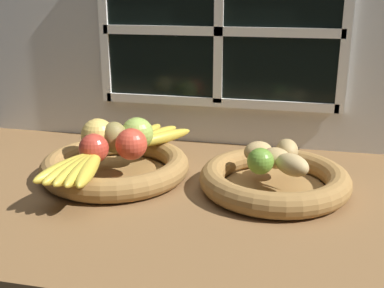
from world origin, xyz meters
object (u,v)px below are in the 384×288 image
(potato_back, at_px, (287,150))
(potato_small, at_px, (292,165))
(banana_bunch_back, at_px, (154,136))
(apple_red_right, at_px, (131,144))
(apple_green_back, at_px, (137,134))
(potato_large, at_px, (276,158))
(banana_bunch_front, at_px, (79,168))
(apple_red_front, at_px, (94,148))
(pear_brown, at_px, (115,137))
(chili_pepper, at_px, (281,162))
(apple_golden_left, at_px, (98,135))
(fruit_bowl_right, at_px, (274,180))
(fruit_bowl_left, at_px, (115,167))
(potato_oblong, at_px, (258,152))
(lime_near, at_px, (260,161))

(potato_back, bearing_deg, potato_small, -81.03)
(banana_bunch_back, xyz_separation_m, potato_small, (0.34, -0.15, 0.01))
(apple_red_right, relative_size, apple_green_back, 0.92)
(potato_large, bearing_deg, banana_bunch_front, -161.18)
(apple_red_front, xyz_separation_m, pear_brown, (0.02, 0.08, 0.00))
(pear_brown, relative_size, chili_pepper, 0.52)
(apple_golden_left, xyz_separation_m, apple_green_back, (0.08, 0.04, -0.00))
(fruit_bowl_right, height_order, pear_brown, pear_brown)
(potato_small, bearing_deg, apple_red_front, -177.26)
(banana_bunch_front, distance_m, potato_small, 0.43)
(fruit_bowl_left, relative_size, apple_green_back, 4.43)
(apple_golden_left, relative_size, potato_small, 0.98)
(apple_red_right, bearing_deg, potato_large, 3.20)
(apple_red_front, bearing_deg, banana_bunch_back, 64.30)
(potato_oblong, bearing_deg, pear_brown, -178.49)
(apple_golden_left, height_order, apple_red_front, apple_golden_left)
(banana_bunch_front, distance_m, chili_pepper, 0.42)
(potato_back, relative_size, potato_large, 1.08)
(potato_small, bearing_deg, pear_brown, 171.95)
(lime_near, height_order, chili_pepper, lime_near)
(apple_golden_left, height_order, banana_bunch_back, apple_golden_left)
(fruit_bowl_left, bearing_deg, potato_small, -5.04)
(apple_golden_left, distance_m, banana_bunch_back, 0.15)
(banana_bunch_front, bearing_deg, banana_bunch_back, 71.56)
(banana_bunch_front, bearing_deg, pear_brown, 82.86)
(banana_bunch_front, height_order, potato_small, potato_small)
(apple_red_right, distance_m, potato_small, 0.35)
(banana_bunch_front, relative_size, potato_back, 2.88)
(banana_bunch_back, bearing_deg, apple_red_right, -94.22)
(potato_oblong, height_order, potato_large, potato_oblong)
(banana_bunch_front, bearing_deg, potato_large, 18.82)
(apple_red_front, bearing_deg, apple_green_back, 60.29)
(banana_bunch_back, bearing_deg, apple_green_back, -108.14)
(potato_back, bearing_deg, potato_oblong, -164.05)
(potato_oblong, bearing_deg, apple_green_back, 175.53)
(potato_oblong, relative_size, potato_small, 0.80)
(fruit_bowl_right, bearing_deg, apple_red_front, -171.88)
(pear_brown, height_order, banana_bunch_front, pear_brown)
(fruit_bowl_right, xyz_separation_m, banana_bunch_back, (-0.31, 0.12, 0.04))
(apple_red_right, bearing_deg, banana_bunch_front, -122.49)
(apple_red_front, relative_size, banana_bunch_back, 0.33)
(fruit_bowl_right, xyz_separation_m, pear_brown, (-0.37, 0.02, 0.06))
(fruit_bowl_left, distance_m, fruit_bowl_right, 0.36)
(apple_red_front, bearing_deg, lime_near, 2.04)
(potato_small, xyz_separation_m, chili_pepper, (-0.02, 0.04, -0.01))
(pear_brown, xyz_separation_m, banana_bunch_back, (0.06, 0.09, -0.02))
(fruit_bowl_left, height_order, apple_green_back, apple_green_back)
(pear_brown, relative_size, potato_small, 0.92)
(apple_golden_left, distance_m, apple_red_front, 0.08)
(potato_back, height_order, chili_pepper, potato_back)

